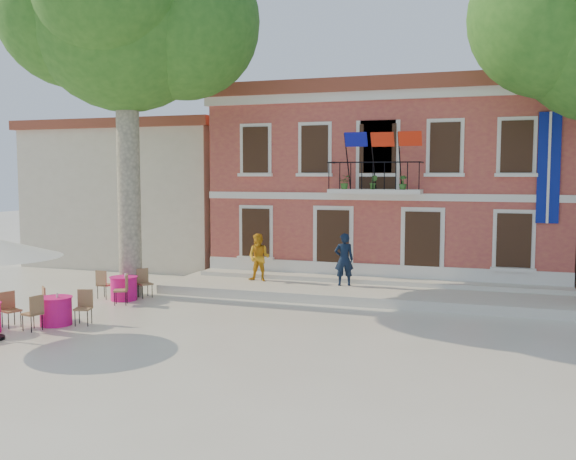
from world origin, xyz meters
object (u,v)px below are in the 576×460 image
Objects in this scene: pedestrian_navy at (344,259)px; cafe_table_1 at (56,309)px; plane_tree_west at (125,16)px; cafe_table_3 at (124,287)px; pedestrian_orange at (259,257)px.

cafe_table_1 is (-6.41, -6.84, -0.77)m from pedestrian_navy.
cafe_table_3 is (0.19, -0.74, -8.80)m from plane_tree_west.
pedestrian_orange reaches higher than cafe_table_1.
cafe_table_3 is at bearing 92.75° from cafe_table_1.
cafe_table_1 is 3.59m from cafe_table_3.
plane_tree_west reaches higher than cafe_table_3.
pedestrian_orange is (3.68, 2.47, -8.09)m from plane_tree_west.
plane_tree_west is 8.83m from cafe_table_3.
cafe_table_3 is (-6.58, -3.26, -0.77)m from pedestrian_navy.
cafe_table_3 is at bearing 4.93° from pedestrian_navy.
pedestrian_orange is at bearing 42.63° from cafe_table_3.
pedestrian_navy is at bearing 20.43° from plane_tree_west.
pedestrian_orange is (-3.08, -0.05, -0.06)m from pedestrian_navy.
plane_tree_west is 6.84× the size of cafe_table_1.
plane_tree_west reaches higher than pedestrian_navy.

